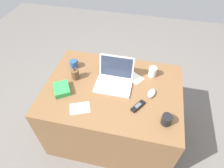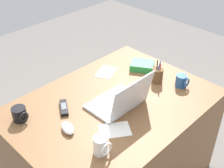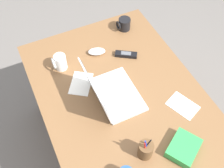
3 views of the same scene
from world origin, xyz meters
name	(u,v)px [view 1 (image 1 of 3)]	position (x,y,z in m)	size (l,w,h in m)	color
ground_plane	(113,129)	(0.00, 0.00, 0.00)	(6.00, 6.00, 0.00)	slate
desk	(113,111)	(0.00, 0.00, 0.38)	(1.30, 0.94, 0.75)	brown
laptop	(114,79)	(0.00, 0.07, 0.80)	(0.34, 0.28, 0.25)	silver
computer_mouse	(152,93)	(0.36, 0.00, 0.77)	(0.06, 0.11, 0.04)	white
coffee_mug_white	(167,119)	(0.50, -0.27, 0.80)	(0.08, 0.10, 0.09)	black
coffee_mug_tall	(153,71)	(0.35, 0.26, 0.81)	(0.08, 0.09, 0.10)	white
coffee_mug_spare	(74,64)	(-0.46, 0.21, 0.80)	(0.08, 0.09, 0.09)	#26518C
cordless_phone	(138,106)	(0.26, -0.17, 0.77)	(0.12, 0.15, 0.03)	black
pen_holder	(75,74)	(-0.39, 0.05, 0.81)	(0.08, 0.08, 0.17)	brown
snack_bag	(62,89)	(-0.45, -0.14, 0.78)	(0.14, 0.17, 0.05)	green
paper_note_near_laptop	(134,77)	(0.17, 0.19, 0.75)	(0.18, 0.12, 0.00)	white
paper_note_left	(80,108)	(-0.23, -0.29, 0.75)	(0.17, 0.12, 0.00)	white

